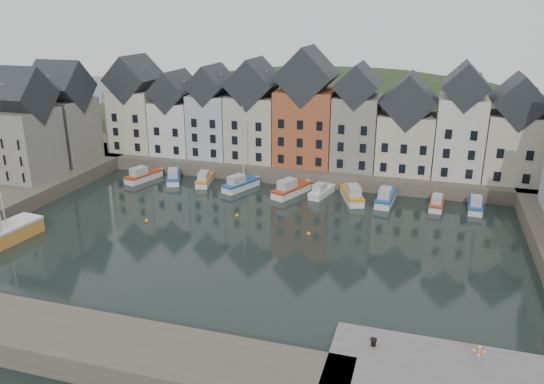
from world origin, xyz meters
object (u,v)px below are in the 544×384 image
at_px(boat_d, 240,184).
at_px(mooring_bollard, 374,342).
at_px(boat_a, 143,176).
at_px(life_ring_post, 479,351).

relative_size(boat_d, mooring_bollard, 21.96).
distance_m(boat_a, life_ring_post, 57.68).
distance_m(mooring_bollard, life_ring_post, 7.08).
bearing_deg(life_ring_post, mooring_bollard, -177.90).
xyz_separation_m(boat_a, life_ring_post, (45.94, -34.82, 2.13)).
xyz_separation_m(boat_a, boat_d, (15.66, 0.39, 0.07)).
relative_size(boat_a, life_ring_post, 5.14).
bearing_deg(boat_d, boat_a, -156.72).
relative_size(mooring_bollard, life_ring_post, 0.43).
xyz_separation_m(mooring_bollard, life_ring_post, (7.05, 0.26, 0.55)).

